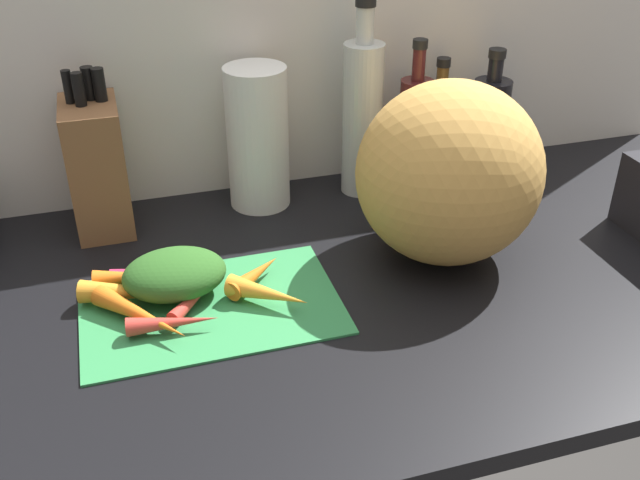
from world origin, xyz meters
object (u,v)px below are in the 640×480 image
at_px(cutting_board, 211,306).
at_px(paper_towel_roll, 258,138).
at_px(bottle_1, 414,132).
at_px(bottle_3, 488,128).
at_px(carrot_8, 201,291).
at_px(bottle_2, 438,129).
at_px(carrot_4, 130,277).
at_px(carrot_2, 173,323).
at_px(carrot_5, 141,315).
at_px(winter_squash, 449,173).
at_px(bottle_0, 362,116).
at_px(carrot_1, 255,274).
at_px(knife_block, 97,165).
at_px(carrot_0, 137,292).
at_px(carrot_3, 268,294).
at_px(carrot_6, 151,272).
at_px(carrot_7, 187,272).

height_order(cutting_board, paper_towel_roll, paper_towel_roll).
bearing_deg(bottle_1, bottle_3, -2.59).
xyz_separation_m(carrot_8, paper_towel_roll, (0.16, 0.29, 0.11)).
bearing_deg(bottle_2, carrot_4, -158.55).
distance_m(carrot_2, carrot_5, 0.05).
bearing_deg(winter_squash, bottle_3, 49.78).
height_order(carrot_8, paper_towel_roll, paper_towel_roll).
bearing_deg(winter_squash, carrot_2, -168.61).
relative_size(winter_squash, bottle_0, 0.81).
bearing_deg(bottle_3, carrot_8, -156.83).
bearing_deg(cutting_board, winter_squash, 6.34).
bearing_deg(carrot_1, carrot_5, -162.42).
relative_size(carrot_2, bottle_2, 0.53).
height_order(carrot_1, bottle_3, bottle_3).
xyz_separation_m(knife_block, bottle_1, (0.58, -0.02, -0.00)).
xyz_separation_m(carrot_8, bottle_1, (0.46, 0.27, 0.10)).
height_order(carrot_8, bottle_1, bottle_1).
xyz_separation_m(cutting_board, bottle_2, (0.52, 0.33, 0.09)).
xyz_separation_m(carrot_0, knife_block, (-0.03, 0.27, 0.09)).
distance_m(carrot_3, carrot_8, 0.10).
height_order(cutting_board, carrot_4, carrot_4).
height_order(carrot_0, bottle_1, bottle_1).
relative_size(cutting_board, carrot_4, 3.52).
distance_m(carrot_1, winter_squash, 0.34).
bearing_deg(winter_squash, knife_block, 153.81).
distance_m(carrot_5, carrot_8, 0.10).
bearing_deg(winter_squash, bottle_1, 78.81).
bearing_deg(bottle_1, bottle_2, 30.75).
relative_size(carrot_6, bottle_2, 0.52).
xyz_separation_m(cutting_board, carrot_5, (-0.10, -0.02, 0.02)).
relative_size(carrot_1, winter_squash, 0.38).
height_order(cutting_board, carrot_6, carrot_6).
distance_m(carrot_2, carrot_8, 0.09).
relative_size(carrot_3, bottle_2, 0.53).
height_order(carrot_4, bottle_2, bottle_2).
xyz_separation_m(carrot_7, knife_block, (-0.11, 0.24, 0.09)).
relative_size(carrot_4, bottle_1, 0.37).
xyz_separation_m(cutting_board, carrot_4, (-0.11, 0.09, 0.02)).
xyz_separation_m(carrot_7, paper_towel_roll, (0.17, 0.24, 0.11)).
bearing_deg(bottle_2, carrot_1, -146.04).
bearing_deg(carrot_4, cutting_board, -37.91).
distance_m(carrot_2, knife_block, 0.37).
bearing_deg(bottle_3, paper_towel_roll, 176.40).
xyz_separation_m(paper_towel_roll, bottle_1, (0.30, -0.02, -0.01)).
xyz_separation_m(bottle_1, bottle_3, (0.15, -0.01, -0.01)).
relative_size(paper_towel_roll, bottle_3, 0.99).
bearing_deg(carrot_1, carrot_4, 164.91).
bearing_deg(bottle_2, carrot_6, -158.13).
height_order(carrot_8, knife_block, knife_block).
distance_m(carrot_6, knife_block, 0.24).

